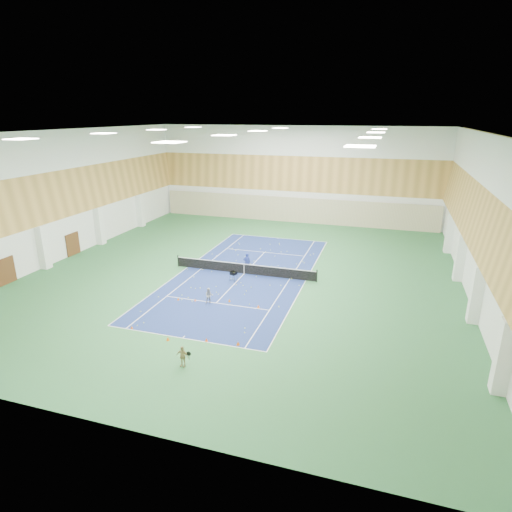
% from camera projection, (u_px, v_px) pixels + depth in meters
% --- Properties ---
extents(ground, '(40.00, 40.00, 0.00)m').
position_uv_depth(ground, '(244.00, 274.00, 37.53)').
color(ground, '#2B6437').
rests_on(ground, ground).
extents(room_shell, '(36.00, 40.00, 12.00)m').
position_uv_depth(room_shell, '(243.00, 207.00, 35.63)').
color(room_shell, white).
rests_on(room_shell, ground).
extents(wood_cladding, '(36.00, 40.00, 8.00)m').
position_uv_depth(wood_cladding, '(243.00, 183.00, 34.99)').
color(wood_cladding, tan).
rests_on(wood_cladding, room_shell).
extents(ceiling_light_grid, '(21.40, 25.40, 0.06)m').
position_uv_depth(ceiling_light_grid, '(243.00, 133.00, 33.75)').
color(ceiling_light_grid, white).
rests_on(ceiling_light_grid, room_shell).
extents(court_surface, '(10.97, 23.77, 0.01)m').
position_uv_depth(court_surface, '(244.00, 274.00, 37.53)').
color(court_surface, navy).
rests_on(court_surface, ground).
extents(tennis_balls_scatter, '(10.57, 22.77, 0.07)m').
position_uv_depth(tennis_balls_scatter, '(244.00, 273.00, 37.52)').
color(tennis_balls_scatter, '#D9F62A').
rests_on(tennis_balls_scatter, ground).
extents(tennis_net, '(12.80, 0.10, 1.10)m').
position_uv_depth(tennis_net, '(244.00, 268.00, 37.36)').
color(tennis_net, black).
rests_on(tennis_net, ground).
extents(back_curtain, '(35.40, 0.16, 3.20)m').
position_uv_depth(back_curtain, '(294.00, 210.00, 54.89)').
color(back_curtain, '#C6B793').
rests_on(back_curtain, ground).
extents(door_left_a, '(0.08, 1.80, 2.20)m').
position_uv_depth(door_left_a, '(6.00, 271.00, 35.04)').
color(door_left_a, '#593319').
rests_on(door_left_a, ground).
extents(door_left_b, '(0.08, 1.80, 2.20)m').
position_uv_depth(door_left_b, '(73.00, 244.00, 42.27)').
color(door_left_b, '#593319').
rests_on(door_left_b, ground).
extents(coach, '(0.75, 0.62, 1.75)m').
position_uv_depth(coach, '(247.00, 262.00, 37.78)').
color(coach, navy).
rests_on(coach, ground).
extents(child_court, '(0.73, 0.67, 1.21)m').
position_uv_depth(child_court, '(209.00, 296.00, 31.52)').
color(child_court, '#9C9CA4').
rests_on(child_court, ground).
extents(child_apron, '(0.74, 0.34, 1.25)m').
position_uv_depth(child_apron, '(182.00, 356.00, 23.64)').
color(child_apron, tan).
rests_on(child_apron, ground).
extents(ball_cart, '(0.61, 0.61, 0.86)m').
position_uv_depth(ball_cart, '(234.00, 276.00, 35.78)').
color(ball_cart, black).
rests_on(ball_cart, ground).
extents(cone_svc_a, '(0.19, 0.19, 0.21)m').
position_uv_depth(cone_svc_a, '(178.00, 299.00, 32.20)').
color(cone_svc_a, orange).
rests_on(cone_svc_a, ground).
extents(cone_svc_b, '(0.17, 0.17, 0.19)m').
position_uv_depth(cone_svc_b, '(195.00, 300.00, 32.05)').
color(cone_svc_b, '#F44F0C').
rests_on(cone_svc_b, ground).
extents(cone_svc_c, '(0.20, 0.20, 0.22)m').
position_uv_depth(cone_svc_c, '(229.00, 300.00, 31.92)').
color(cone_svc_c, orange).
rests_on(cone_svc_c, ground).
extents(cone_svc_d, '(0.22, 0.22, 0.25)m').
position_uv_depth(cone_svc_d, '(258.00, 306.00, 30.91)').
color(cone_svc_d, '#FF620D').
rests_on(cone_svc_d, ground).
extents(cone_base_a, '(0.18, 0.18, 0.20)m').
position_uv_depth(cone_base_a, '(132.00, 327.00, 27.93)').
color(cone_base_a, '#D74E0B').
rests_on(cone_base_a, ground).
extents(cone_base_b, '(0.22, 0.22, 0.24)m').
position_uv_depth(cone_base_b, '(168.00, 339.00, 26.49)').
color(cone_base_b, '#FE610D').
rests_on(cone_base_b, ground).
extents(cone_base_c, '(0.21, 0.21, 0.23)m').
position_uv_depth(cone_base_c, '(206.00, 340.00, 26.39)').
color(cone_base_c, '#FE510D').
rests_on(cone_base_c, ground).
extents(cone_base_d, '(0.23, 0.23, 0.25)m').
position_uv_depth(cone_base_d, '(238.00, 343.00, 25.96)').
color(cone_base_d, '#DC580B').
rests_on(cone_base_d, ground).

